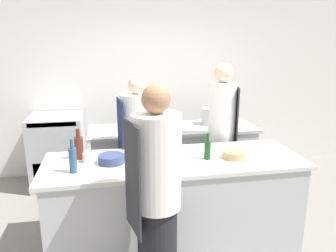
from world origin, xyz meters
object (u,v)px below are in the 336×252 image
chef_at_stove (222,136)px  bottle_vinegar (73,159)px  cup (87,158)px  bottle_wine (162,163)px  bowl_mixing_large (111,159)px  chef_at_prep_near (156,198)px  bottle_sauce (156,145)px  bowl_ceramic_blue (234,154)px  stockpot (210,116)px  bottle_olive_oil (79,147)px  bowl_prep_small (151,163)px  bottle_cooking_oil (207,149)px  oven_range (58,151)px  chef_at_pass_far (138,150)px

chef_at_stove → bottle_vinegar: chef_at_stove is taller
chef_at_stove → cup: chef_at_stove is taller
bottle_wine → bowl_mixing_large: 0.55m
chef_at_prep_near → bowl_mixing_large: 0.80m
chef_at_prep_near → bottle_sauce: size_ratio=5.73×
bowl_ceramic_blue → stockpot: 1.37m
bottle_olive_oil → stockpot: bearing=32.7°
bottle_vinegar → stockpot: bearing=39.8°
bottle_vinegar → bowl_prep_small: bottle_vinegar is taller
bottle_cooking_oil → cup: 1.18m
bottle_vinegar → bowl_ceramic_blue: (1.55, 0.09, -0.09)m
chef_at_stove → bottle_wine: chef_at_stove is taller
bottle_vinegar → cup: bottle_vinegar is taller
bottle_cooking_oil → bowl_prep_small: size_ratio=1.27×
oven_range → bowl_ceramic_blue: oven_range is taller
stockpot → chef_at_prep_near: bearing=-118.2°
bowl_ceramic_blue → chef_at_prep_near: bearing=-144.3°
bottle_sauce → bowl_mixing_large: size_ratio=1.23×
chef_at_pass_far → bottle_sauce: size_ratio=5.47×
chef_at_prep_near → cup: bearing=22.7°
bottle_wine → bottle_cooking_oil: bottle_cooking_oil is taller
oven_range → cup: size_ratio=11.54×
bottle_wine → bottle_sauce: bottle_sauce is taller
chef_at_pass_far → stockpot: size_ratio=7.30×
cup → bottle_cooking_oil: bearing=-6.6°
chef_at_pass_far → bottle_cooking_oil: chef_at_pass_far is taller
chef_at_stove → bowl_prep_small: (-0.99, -0.81, 0.03)m
bowl_prep_small → stockpot: stockpot is taller
chef_at_prep_near → bowl_prep_small: 0.59m
chef_at_prep_near → bottle_vinegar: chef_at_prep_near is taller
cup → bottle_wine: bearing=-30.8°
bottle_olive_oil → bottle_vinegar: bearing=-94.5°
bottle_sauce → oven_range: bearing=126.7°
bottle_vinegar → chef_at_pass_far: bearing=49.1°
chef_at_prep_near → bowl_prep_small: bearing=-16.4°
oven_range → chef_at_stove: bearing=-26.4°
bottle_wine → bowl_ceramic_blue: size_ratio=0.98×
bowl_mixing_large → chef_at_pass_far: bearing=61.6°
chef_at_prep_near → stockpot: bearing=-40.4°
chef_at_prep_near → bowl_mixing_large: size_ratio=7.04×
bottle_sauce → bowl_prep_small: (-0.08, -0.26, -0.09)m
chef_at_prep_near → bottle_vinegar: bearing=37.9°
bottle_vinegar → bottle_cooking_oil: bearing=4.7°
bottle_vinegar → bowl_mixing_large: bottle_vinegar is taller
oven_range → bottle_wine: 2.40m
oven_range → chef_at_prep_near: 2.68m
bowl_prep_small → cup: bearing=160.3°
oven_range → bowl_mixing_large: size_ratio=4.10×
bottle_sauce → chef_at_stove: bearing=31.5°
chef_at_stove → bottle_sauce: bearing=-43.3°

